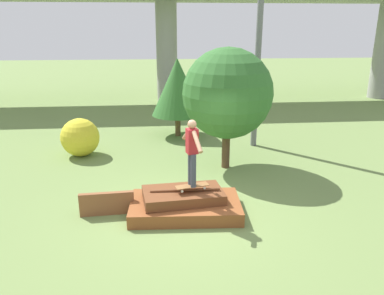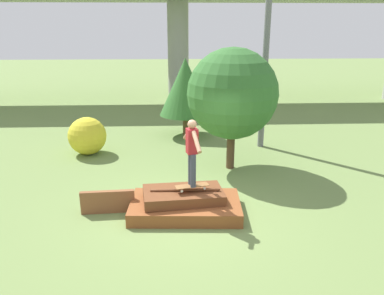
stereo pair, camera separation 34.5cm
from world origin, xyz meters
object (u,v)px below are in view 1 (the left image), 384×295
skateboard (192,186)px  tree_behind_left (227,94)px  skater (192,149)px  tree_behind_right (177,87)px  utility_pole (259,33)px  bush_yellow_flowering (80,137)px

skateboard → tree_behind_left: bearing=65.8°
skater → tree_behind_right: size_ratio=0.51×
utility_pole → tree_behind_left: 2.87m
bush_yellow_flowering → utility_pole: bearing=5.7°
skateboard → tree_behind_right: size_ratio=0.26×
utility_pole → bush_yellow_flowering: bearing=-174.3°
skateboard → skater: (0.00, -0.00, 0.84)m
skateboard → utility_pole: (2.58, 4.76, 3.06)m
utility_pole → bush_yellow_flowering: utility_pole is taller
utility_pole → bush_yellow_flowering: (-5.75, -0.57, -3.12)m
skater → tree_behind_right: 6.22m
skater → utility_pole: (2.58, 4.76, 2.22)m
utility_pole → tree_behind_right: size_ratio=2.50×
skater → tree_behind_right: (0.04, 6.21, 0.33)m
utility_pole → tree_behind_left: (-1.34, -2.01, -1.55)m
tree_behind_left → tree_behind_right: bearing=109.2°
skateboard → tree_behind_right: bearing=89.7°
skater → utility_pole: utility_pole is taller
tree_behind_left → bush_yellow_flowering: (-4.41, 1.44, -1.57)m
skater → tree_behind_right: bearing=89.7°
utility_pole → tree_behind_left: size_ratio=2.10×
skateboard → utility_pole: 6.22m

